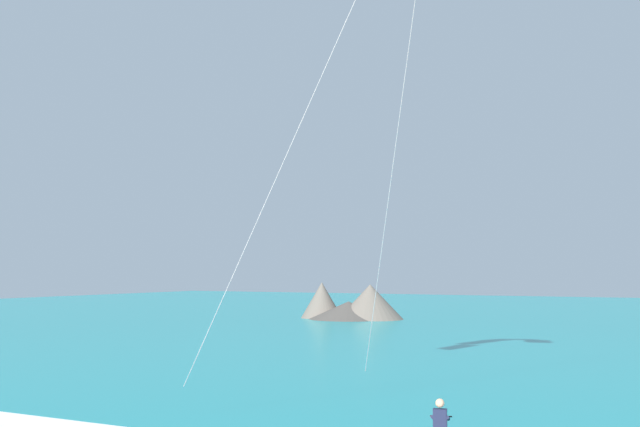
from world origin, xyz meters
The scene contains 1 object.
headland_left centered at (-29.37, 62.43, 1.44)m, with size 10.32×8.43×3.62m.
Camera 1 is at (1.33, -3.50, 4.88)m, focal length 42.97 mm.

